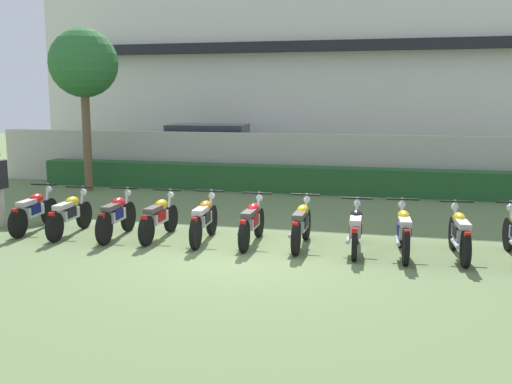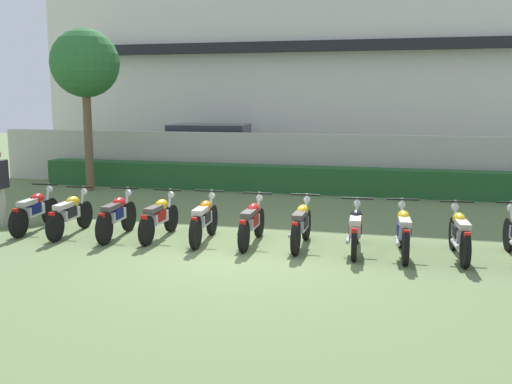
% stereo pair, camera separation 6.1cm
% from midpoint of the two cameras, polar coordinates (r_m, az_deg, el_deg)
% --- Properties ---
extents(ground, '(60.00, 60.00, 0.00)m').
position_cam_midpoint_polar(ground, '(10.73, -1.32, -6.21)').
color(ground, '#607547').
extents(building, '(22.39, 6.50, 8.70)m').
position_cam_midpoint_polar(building, '(24.63, 7.81, 12.67)').
color(building, silver).
rests_on(building, ground).
extents(compound_wall, '(21.27, 0.30, 1.72)m').
position_cam_midpoint_polar(compound_wall, '(18.28, 5.32, 2.95)').
color(compound_wall, '#BCB7A8').
rests_on(compound_wall, ground).
extents(hedge_row, '(17.01, 0.70, 0.78)m').
position_cam_midpoint_polar(hedge_row, '(17.65, 4.95, 1.20)').
color(hedge_row, '#235628').
rests_on(hedge_row, ground).
extents(parked_car, '(4.63, 2.36, 1.89)m').
position_cam_midpoint_polar(parked_car, '(20.81, -4.03, 3.95)').
color(parked_car, '#9EA3A8').
rests_on(parked_car, ground).
extents(tree_near_inspector, '(2.04, 2.04, 4.86)m').
position_cam_midpoint_polar(tree_near_inspector, '(18.57, -16.19, 11.79)').
color(tree_near_inspector, brown).
rests_on(tree_near_inspector, ground).
extents(motorcycle_in_row_0, '(0.60, 1.87, 0.96)m').
position_cam_midpoint_polar(motorcycle_in_row_0, '(13.44, -20.61, -1.67)').
color(motorcycle_in_row_0, black).
rests_on(motorcycle_in_row_0, ground).
extents(motorcycle_in_row_1, '(0.60, 1.86, 0.95)m').
position_cam_midpoint_polar(motorcycle_in_row_1, '(12.84, -17.50, -2.01)').
color(motorcycle_in_row_1, black).
rests_on(motorcycle_in_row_1, ground).
extents(motorcycle_in_row_2, '(0.60, 1.85, 0.98)m').
position_cam_midpoint_polar(motorcycle_in_row_2, '(12.32, -13.26, -2.23)').
color(motorcycle_in_row_2, black).
rests_on(motorcycle_in_row_2, ground).
extents(motorcycle_in_row_3, '(0.60, 1.81, 0.95)m').
position_cam_midpoint_polar(motorcycle_in_row_3, '(12.07, -9.27, -2.41)').
color(motorcycle_in_row_3, black).
rests_on(motorcycle_in_row_3, ground).
extents(motorcycle_in_row_4, '(0.60, 1.85, 0.97)m').
position_cam_midpoint_polar(motorcycle_in_row_4, '(11.70, -4.94, -2.64)').
color(motorcycle_in_row_4, black).
rests_on(motorcycle_in_row_4, ground).
extents(motorcycle_in_row_5, '(0.60, 1.85, 0.96)m').
position_cam_midpoint_polar(motorcycle_in_row_5, '(11.46, -0.27, -2.90)').
color(motorcycle_in_row_5, black).
rests_on(motorcycle_in_row_5, ground).
extents(motorcycle_in_row_6, '(0.60, 1.84, 0.97)m').
position_cam_midpoint_polar(motorcycle_in_row_6, '(11.26, 4.57, -3.11)').
color(motorcycle_in_row_6, black).
rests_on(motorcycle_in_row_6, ground).
extents(motorcycle_in_row_7, '(0.60, 1.86, 0.94)m').
position_cam_midpoint_polar(motorcycle_in_row_7, '(11.08, 9.80, -3.51)').
color(motorcycle_in_row_7, black).
rests_on(motorcycle_in_row_7, ground).
extents(motorcycle_in_row_8, '(0.60, 1.88, 0.98)m').
position_cam_midpoint_polar(motorcycle_in_row_8, '(10.96, 14.28, -3.69)').
color(motorcycle_in_row_8, black).
rests_on(motorcycle_in_row_8, ground).
extents(motorcycle_in_row_9, '(0.60, 1.83, 0.97)m').
position_cam_midpoint_polar(motorcycle_in_row_9, '(11.08, 19.32, -3.82)').
color(motorcycle_in_row_9, black).
rests_on(motorcycle_in_row_9, ground).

